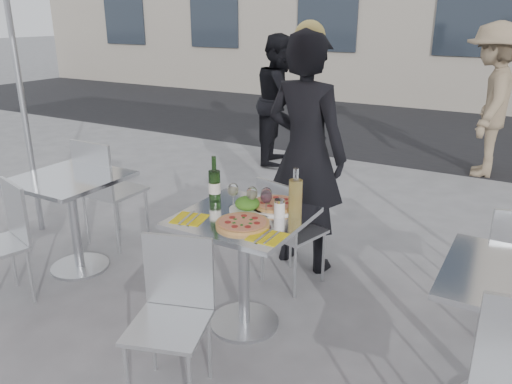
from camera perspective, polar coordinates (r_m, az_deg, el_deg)
The scene contains 23 objects.
ground at distance 3.31m, azimuth -1.34°, elevation -14.80°, with size 80.00×80.00×0.00m, color slate.
street_asphalt at distance 9.13m, azimuth 20.45°, elevation 6.56°, with size 24.00×5.00×0.00m, color black.
main_table at distance 3.03m, azimuth -1.42°, elevation -6.37°, with size 0.72×0.72×0.75m.
side_table_left at distance 3.97m, azimuth -20.28°, elevation -1.24°, with size 0.72×0.72×0.75m.
chair_far at distance 3.50m, azimuth 3.40°, elevation -3.77°, with size 0.46×0.46×0.82m.
chair_near at distance 2.62m, azimuth -9.44°, elevation -12.52°, with size 0.47×0.48×0.82m.
side_chair_lfar at distance 4.30m, azimuth -16.90°, elevation 0.85°, with size 0.42×0.44×0.93m.
side_chair_lnear at distance 3.74m, azimuth -26.91°, elevation -4.28°, with size 0.47×0.47×0.83m.
woman_diner at distance 3.72m, azimuth 5.69°, elevation 4.31°, with size 0.65×0.43×1.79m, color black.
pedestrian_a at distance 6.55m, azimuth 2.79°, elevation 10.44°, with size 0.81×0.63×1.66m, color black.
pedestrian_b at distance 6.62m, azimuth 25.13°, elevation 9.41°, with size 1.17×0.67×1.81m, color #8B765A.
pizza_near at distance 2.81m, azimuth -1.54°, elevation -3.58°, with size 0.30×0.30×0.02m.
pizza_far at distance 3.07m, azimuth 2.23°, elevation -1.45°, with size 0.32×0.32×0.03m.
salad_plate at distance 3.01m, azimuth -0.99°, elevation -1.46°, with size 0.22×0.22×0.09m.
wine_bottle at distance 3.14m, azimuth -4.77°, elevation 0.90°, with size 0.07×0.08×0.29m.
carafe at distance 2.91m, azimuth 4.53°, elevation -0.55°, with size 0.08×0.08×0.29m.
sugar_shaker at distance 2.91m, azimuth 2.69°, elevation -1.87°, with size 0.06×0.06×0.11m.
wineglass_white_a at distance 3.03m, azimuth -2.64°, elevation 0.17°, with size 0.07×0.07×0.16m.
wineglass_white_b at distance 2.97m, azimuth -0.46°, elevation -0.23°, with size 0.07×0.07×0.16m.
wineglass_red_a at distance 2.91m, azimuth 1.17°, elevation -0.64°, with size 0.07×0.07×0.16m.
wineglass_red_b at distance 2.95m, azimuth 1.19°, elevation -0.35°, with size 0.07×0.07×0.16m.
napkin_left at distance 2.92m, azimuth -7.60°, elevation -3.01°, with size 0.21×0.21×0.01m.
napkin_right at distance 2.67m, azimuth 1.30°, elevation -5.11°, with size 0.18×0.20×0.01m.
Camera 1 is at (1.43, -2.33, 1.87)m, focal length 35.00 mm.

